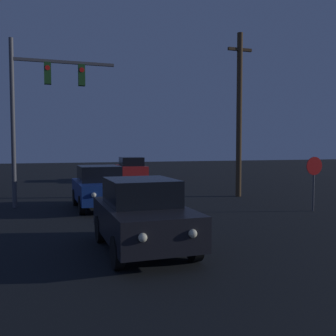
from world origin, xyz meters
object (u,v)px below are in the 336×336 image
(traffic_signal_mast, at_px, (38,98))
(stop_sign, at_px, (314,173))
(car_mid, at_px, (99,187))
(utility_pole, at_px, (239,113))
(car_far, at_px, (131,169))
(car_near, at_px, (142,214))

(traffic_signal_mast, bearing_deg, stop_sign, -23.54)
(car_mid, height_order, utility_pole, utility_pole)
(car_mid, xyz_separation_m, traffic_signal_mast, (-2.35, 1.18, 3.66))
(car_far, height_order, traffic_signal_mast, traffic_signal_mast)
(traffic_signal_mast, height_order, utility_pole, utility_pole)
(car_far, relative_size, utility_pole, 0.48)
(car_near, bearing_deg, car_far, -102.27)
(car_far, relative_size, stop_sign, 1.85)
(traffic_signal_mast, xyz_separation_m, utility_pole, (9.57, 0.35, -0.33))
(stop_sign, bearing_deg, traffic_signal_mast, 156.46)
(car_near, relative_size, utility_pole, 0.48)
(car_far, bearing_deg, utility_pole, -70.15)
(stop_sign, bearing_deg, car_mid, 157.41)
(car_mid, height_order, stop_sign, stop_sign)
(utility_pole, bearing_deg, traffic_signal_mast, -177.92)
(traffic_signal_mast, relative_size, stop_sign, 3.24)
(car_far, xyz_separation_m, stop_sign, (4.00, -15.15, 0.61))
(traffic_signal_mast, bearing_deg, utility_pole, 2.08)
(car_far, distance_m, traffic_signal_mast, 12.91)
(car_near, distance_m, car_mid, 6.61)
(car_mid, height_order, car_far, same)
(car_far, height_order, stop_sign, stop_sign)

